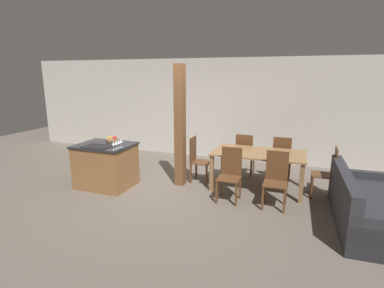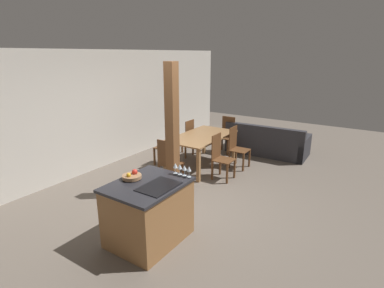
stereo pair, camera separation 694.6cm
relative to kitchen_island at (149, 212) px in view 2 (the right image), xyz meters
The scene contains 17 objects.
ground_plane 1.25m from the kitchen_island, 10.19° to the left, with size 16.00×16.00×0.00m, color #665B51.
wall_back 3.28m from the kitchen_island, 68.74° to the left, with size 11.20×0.08×2.70m.
kitchen_island is the anchor object (origin of this frame).
fruit_bowl 0.56m from the kitchen_island, 90.78° to the left, with size 0.28×0.28×0.12m.
wine_glass_near 0.84m from the kitchen_island, 37.93° to the right, with size 0.07×0.07×0.16m.
wine_glass_middle 0.80m from the kitchen_island, 31.41° to the right, with size 0.07×0.07×0.16m.
wine_glass_far 0.78m from the kitchen_island, 23.83° to the right, with size 0.07×0.07×0.16m.
wine_glass_end 0.76m from the kitchen_island, 15.26° to the right, with size 0.07×0.07×0.16m.
dining_table 3.12m from the kitchen_island, 17.48° to the left, with size 1.81×1.01×0.76m.
dining_chair_near_left 2.57m from the kitchen_island, ahead, with size 0.40×0.40×0.97m.
dining_chair_near_right 3.38m from the kitchen_island, ahead, with size 0.40×0.40×0.97m.
dining_chair_far_left 3.05m from the kitchen_island, 32.94° to the left, with size 0.40×0.40×0.97m.
dining_chair_far_right 3.76m from the kitchen_island, 26.18° to the left, with size 0.40×0.40×0.97m.
dining_chair_head_end 1.92m from the kitchen_island, 29.07° to the left, with size 0.40×0.40×0.97m.
dining_chair_foot_end 4.35m from the kitchen_island, 12.39° to the left, with size 0.40×0.40×0.97m.
couch 4.75m from the kitchen_island, ahead, with size 0.99×2.11×0.83m.
timber_post 1.73m from the kitchen_island, 23.71° to the left, with size 0.19×0.19×2.49m.
Camera 2 is at (-3.97, -2.81, 2.61)m, focal length 28.00 mm.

